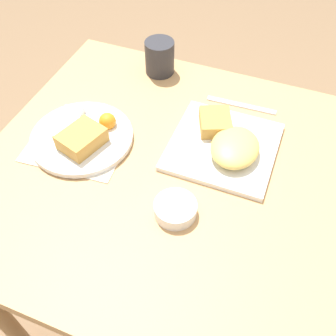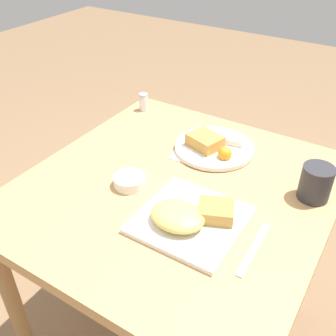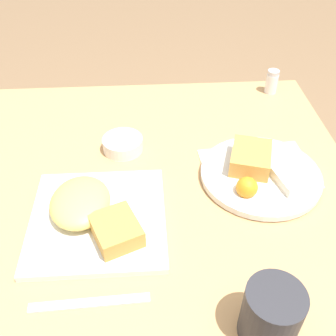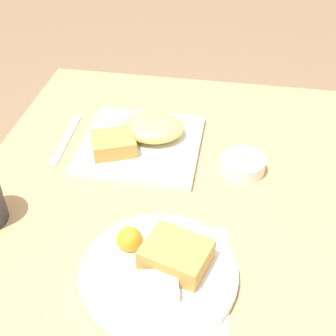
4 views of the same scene
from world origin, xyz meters
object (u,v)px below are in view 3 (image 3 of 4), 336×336
plate_square_near (94,214)px  plate_oval_far (259,171)px  butter_knife (90,303)px  sauce_ramekin (123,144)px  salt_shaker (272,83)px  coffee_mug (271,314)px

plate_square_near → plate_oval_far: plate_square_near is taller
plate_oval_far → butter_knife: size_ratio=1.33×
plate_square_near → sauce_ramekin: 0.23m
plate_square_near → salt_shaker: salt_shaker is taller
plate_square_near → coffee_mug: bearing=49.1°
sauce_ramekin → plate_oval_far: bearing=67.9°
coffee_mug → butter_knife: bearing=-103.2°
plate_oval_far → coffee_mug: coffee_mug is taller
salt_shaker → plate_oval_far: bearing=-18.5°
sauce_ramekin → plate_square_near: bearing=-12.5°
butter_knife → sauce_ramekin: bearing=81.5°
plate_square_near → plate_oval_far: bearing=106.7°
plate_oval_far → salt_shaker: (-0.36, 0.12, 0.01)m
salt_shaker → butter_knife: 0.79m
plate_square_near → sauce_ramekin: size_ratio=2.74×
sauce_ramekin → butter_knife: bearing=-6.4°
plate_square_near → coffee_mug: 0.36m
plate_oval_far → sauce_ramekin: plate_oval_far is taller
sauce_ramekin → salt_shaker: (-0.24, 0.42, 0.01)m
plate_square_near → butter_knife: plate_square_near is taller
plate_square_near → coffee_mug: coffee_mug is taller
sauce_ramekin → coffee_mug: size_ratio=0.94×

